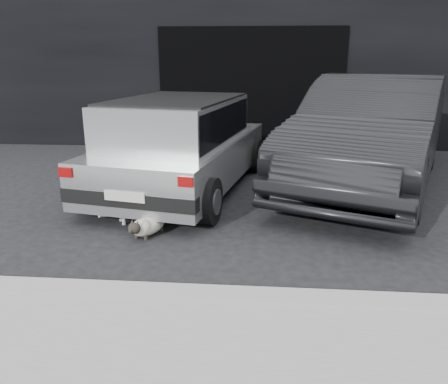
# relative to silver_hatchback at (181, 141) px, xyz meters

# --- Properties ---
(ground) EXTENTS (80.00, 80.00, 0.00)m
(ground) POSITION_rel_silver_hatchback_xyz_m (-0.03, -0.65, -0.77)
(ground) COLOR black
(ground) RESTS_ON ground
(building_facade) EXTENTS (34.00, 4.00, 5.00)m
(building_facade) POSITION_rel_silver_hatchback_xyz_m (0.97, 5.35, 1.73)
(building_facade) COLOR black
(building_facade) RESTS_ON ground
(garage_opening) EXTENTS (4.00, 0.10, 2.60)m
(garage_opening) POSITION_rel_silver_hatchback_xyz_m (0.97, 3.34, 0.53)
(garage_opening) COLOR black
(garage_opening) RESTS_ON ground
(curb) EXTENTS (18.00, 0.25, 0.12)m
(curb) POSITION_rel_silver_hatchback_xyz_m (0.97, -3.25, -0.71)
(curb) COLOR gray
(curb) RESTS_ON ground
(silver_hatchback) EXTENTS (2.47, 4.10, 1.42)m
(silver_hatchback) POSITION_rel_silver_hatchback_xyz_m (0.00, 0.00, 0.00)
(silver_hatchback) COLOR #B6BABB
(silver_hatchback) RESTS_ON ground
(second_car) EXTENTS (3.67, 5.51, 1.72)m
(second_car) POSITION_rel_silver_hatchback_xyz_m (2.94, 0.54, 0.09)
(second_car) COLOR black
(second_car) RESTS_ON ground
(cat_siamese) EXTENTS (0.44, 0.73, 0.27)m
(cat_siamese) POSITION_rel_silver_hatchback_xyz_m (-0.09, -1.85, -0.65)
(cat_siamese) COLOR beige
(cat_siamese) RESTS_ON ground
(cat_white) EXTENTS (0.74, 0.58, 0.40)m
(cat_white) POSITION_rel_silver_hatchback_xyz_m (-0.32, -1.35, -0.58)
(cat_white) COLOR white
(cat_white) RESTS_ON ground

